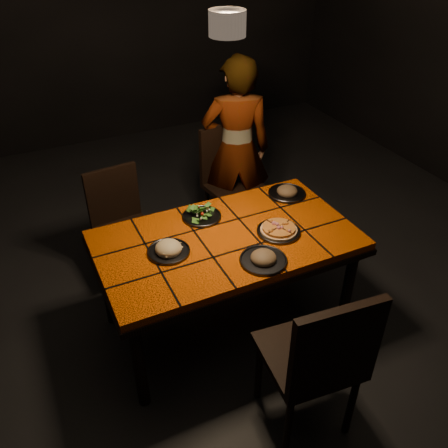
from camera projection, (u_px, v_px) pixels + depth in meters
name	position (u px, v px, depth m)	size (l,w,h in m)	color
room_shell	(227.00, 123.00, 2.52)	(6.04, 7.04, 3.08)	black
dining_table	(227.00, 247.00, 2.99)	(1.62, 0.92, 0.75)	#EE5607
chair_near	(319.00, 357.00, 2.37)	(0.51, 0.51, 1.03)	black
chair_far_left	(120.00, 218.00, 3.56)	(0.44, 0.44, 0.88)	black
chair_far_right	(230.00, 175.00, 4.01)	(0.49, 0.49, 0.97)	black
diner	(236.00, 150.00, 3.91)	(0.57, 0.37, 1.56)	brown
pendant_lamp	(227.00, 19.00, 2.23)	(0.18, 0.18, 1.06)	black
plate_pizza	(279.00, 230.00, 2.98)	(0.29, 0.29, 0.04)	#3A393E
plate_pasta	(169.00, 250.00, 2.80)	(0.26, 0.26, 0.08)	#3A393E
plate_salad	(202.00, 214.00, 3.11)	(0.26, 0.26, 0.07)	#3A393E
plate_mushroom_a	(263.00, 258.00, 2.73)	(0.28, 0.28, 0.09)	#3A393E
plate_mushroom_b	(287.00, 192.00, 3.36)	(0.27, 0.27, 0.09)	#3A393E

